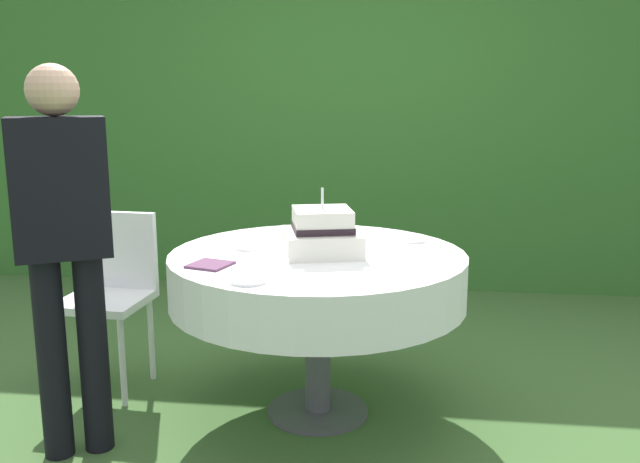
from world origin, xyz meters
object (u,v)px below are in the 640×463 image
Objects in this scene: serving_plate_right at (320,231)px; garden_chair at (112,283)px; wedding_cake at (323,233)px; standing_person at (64,237)px; serving_plate_near at (413,240)px; cake_table at (318,278)px; serving_plate_left at (248,281)px; napkin_stack at (210,265)px; serving_plate_far at (247,248)px.

serving_plate_right is 0.12× the size of garden_chair.
garden_chair is at bearing -166.47° from serving_plate_right.
standing_person is at bearing -154.51° from wedding_cake.
serving_plate_near is 0.50m from serving_plate_right.
serving_plate_near is (0.43, 0.29, 0.12)m from cake_table.
garden_chair is at bearing -176.98° from serving_plate_near.
serving_plate_left is 0.16× the size of garden_chair.
napkin_stack is at bearing -36.67° from garden_chair.
wedding_cake reaches higher than garden_chair.
serving_plate_near and serving_plate_far have the same top height.
serving_plate_left is (-0.64, -0.80, 0.00)m from serving_plate_near.
napkin_stack is (-0.21, 0.22, -0.00)m from serving_plate_left.
serving_plate_left is 0.90× the size of napkin_stack.
serving_plate_far is 0.71× the size of napkin_stack.
serving_plate_near is (0.41, 0.29, -0.09)m from wedding_cake.
serving_plate_near reaches higher than napkin_stack.
serving_plate_far reaches higher than napkin_stack.
serving_plate_right reaches higher than napkin_stack.
serving_plate_far is at bearing 75.31° from napkin_stack.
serving_plate_left is at bearing -128.59° from serving_plate_near.
serving_plate_left is (-0.20, -0.51, 0.12)m from cake_table.
serving_plate_left is at bearing -99.44° from serving_plate_right.
cake_table is at bearing 68.17° from serving_plate_left.
standing_person is at bearing -140.74° from serving_plate_far.
serving_plate_near and serving_plate_left have the same top height.
serving_plate_near is 1.04× the size of serving_plate_far.
cake_table is at bearing -146.36° from serving_plate_near.
napkin_stack is at bearing -147.54° from wedding_cake.
napkin_stack is (-0.42, -0.29, 0.12)m from cake_table.
serving_plate_near is at bearing 51.41° from serving_plate_left.
garden_chair is at bearing 100.35° from standing_person.
garden_chair reaches higher than serving_plate_near.
garden_chair is at bearing 167.16° from serving_plate_far.
garden_chair is at bearing 169.12° from cake_table.
serving_plate_near is at bearing 33.64° from cake_table.
serving_plate_near is at bearing -19.67° from serving_plate_right.
serving_plate_right is at bearing 160.33° from serving_plate_near.
serving_plate_far is at bearing 173.40° from wedding_cake.
garden_chair is (-1.08, 0.21, -0.12)m from cake_table.
serving_plate_far is 0.13× the size of garden_chair.
serving_plate_left is at bearing -46.35° from napkin_stack.
cake_table is 0.84× the size of standing_person.
serving_plate_far is at bearing -161.91° from serving_plate_near.
serving_plate_right is 1.09m from garden_chair.
wedding_cake is at bearing -9.38° from cake_table.
cake_table is 1.51× the size of garden_chair.
garden_chair is (-0.75, 0.17, -0.24)m from serving_plate_far.
wedding_cake is at bearing -81.62° from serving_plate_right.
garden_chair reaches higher than serving_plate_right.
serving_plate_near is at bearing 33.99° from napkin_stack.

